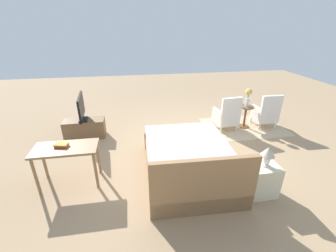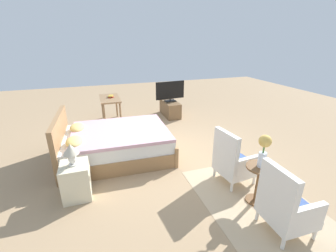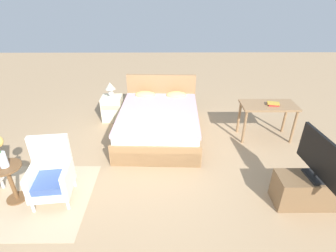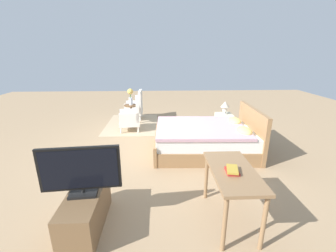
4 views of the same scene
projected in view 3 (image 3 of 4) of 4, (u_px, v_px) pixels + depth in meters
ground_plane at (150, 164)px, 4.53m from camera, size 16.00×16.00×0.00m
floor_rug at (18, 198)px, 3.81m from camera, size 2.10×1.50×0.01m
bed at (159, 121)px, 5.27m from camera, size 1.62×2.14×0.96m
armchair_by_window_right at (52, 175)px, 3.68m from camera, size 0.60×0.60×0.92m
side_table at (10, 179)px, 3.63m from camera, size 0.40×0.40×0.59m
nightstand at (113, 108)px, 5.87m from camera, size 0.44×0.41×0.55m
table_lamp at (110, 88)px, 5.63m from camera, size 0.22×0.22×0.33m
tv_stand at (310, 190)px, 3.64m from camera, size 0.96×0.40×0.46m
tv_flatscreen at (321, 158)px, 3.38m from camera, size 0.23×0.91×0.61m
vanity_desk at (268, 109)px, 5.02m from camera, size 1.04×0.52×0.72m
book_stack at (273, 104)px, 4.92m from camera, size 0.24×0.17×0.05m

